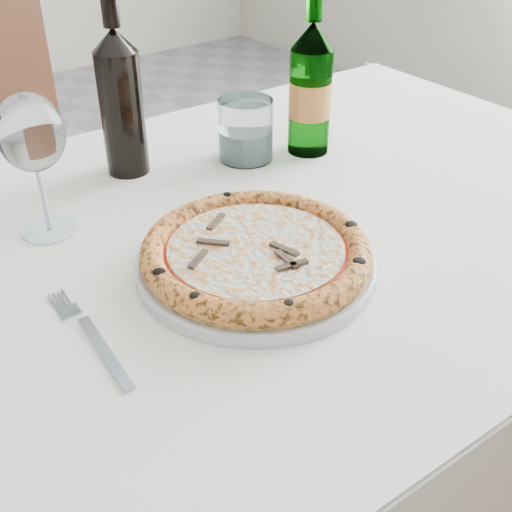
# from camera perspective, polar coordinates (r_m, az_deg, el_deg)

# --- Properties ---
(dining_table) EXTENTS (1.49, 0.92, 0.76)m
(dining_table) POSITION_cam_1_polar(r_m,az_deg,el_deg) (0.90, -3.93, -2.98)
(dining_table) COLOR brown
(dining_table) RESTS_ON floor
(plate) EXTENTS (0.29, 0.29, 0.02)m
(plate) POSITION_cam_1_polar(r_m,az_deg,el_deg) (0.78, 0.00, -0.69)
(plate) COLOR silver
(plate) RESTS_ON dining_table
(pizza) EXTENTS (0.28, 0.28, 0.03)m
(pizza) POSITION_cam_1_polar(r_m,az_deg,el_deg) (0.77, 0.00, 0.39)
(pizza) COLOR tan
(pizza) RESTS_ON plate
(fork) EXTENTS (0.02, 0.18, 0.00)m
(fork) POSITION_cam_1_polar(r_m,az_deg,el_deg) (0.70, -14.33, -7.06)
(fork) COLOR #8995A3
(fork) RESTS_ON dining_table
(wine_glass) EXTENTS (0.09, 0.09, 0.19)m
(wine_glass) POSITION_cam_1_polar(r_m,az_deg,el_deg) (0.84, -19.39, 10.02)
(wine_glass) COLOR silver
(wine_glass) RESTS_ON dining_table
(tumbler) EXTENTS (0.09, 0.09, 0.10)m
(tumbler) POSITION_cam_1_polar(r_m,az_deg,el_deg) (1.05, -0.92, 10.81)
(tumbler) COLOR silver
(tumbler) RESTS_ON dining_table
(beer_bottle) EXTENTS (0.07, 0.07, 0.26)m
(beer_bottle) POSITION_cam_1_polar(r_m,az_deg,el_deg) (1.06, 4.86, 14.55)
(beer_bottle) COLOR #297D29
(beer_bottle) RESTS_ON dining_table
(wine_bottle) EXTENTS (0.07, 0.07, 0.27)m
(wine_bottle) POSITION_cam_1_polar(r_m,az_deg,el_deg) (1.00, -11.91, 13.34)
(wine_bottle) COLOR black
(wine_bottle) RESTS_ON dining_table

